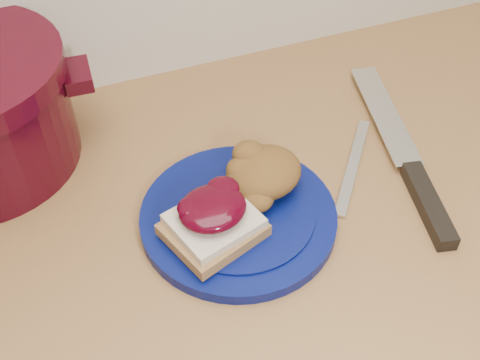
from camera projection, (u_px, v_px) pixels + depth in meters
name	position (u px, v px, depth m)	size (l,w,h in m)	color
plate	(238.00, 217.00, 0.73)	(0.24, 0.24, 0.02)	#050E50
sandwich	(213.00, 220.00, 0.68)	(0.13, 0.12, 0.05)	olive
stuffing_mound	(264.00, 173.00, 0.73)	(0.10, 0.08, 0.05)	brown
chef_knife	(415.00, 177.00, 0.78)	(0.11, 0.35, 0.02)	black
butter_knife	(353.00, 165.00, 0.80)	(0.19, 0.01, 0.00)	silver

